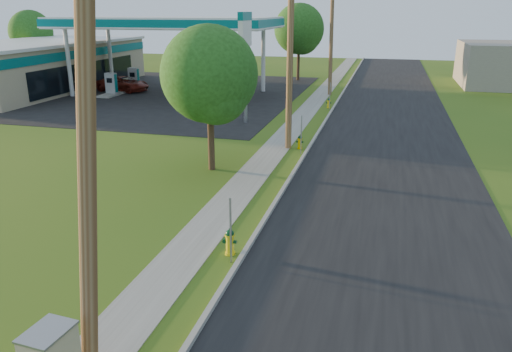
{
  "coord_description": "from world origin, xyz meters",
  "views": [
    {
      "loc": [
        4.23,
        -8.14,
        6.98
      ],
      "look_at": [
        0.0,
        8.0,
        1.4
      ],
      "focal_mm": 35.0,
      "sensor_mm": 36.0,
      "label": 1
    }
  ],
  "objects_px": {
    "utility_pole_mid": "(290,52)",
    "utility_pole_far": "(331,37)",
    "utility_pole_near": "(86,146)",
    "hydrant_far": "(329,103)",
    "hydrant_mid": "(300,142)",
    "car_silver": "(226,87)",
    "fuel_pump_ne": "(211,91)",
    "car_red": "(123,84)",
    "tree_lot": "(300,31)",
    "hydrant_near": "(230,242)",
    "fuel_pump_sw": "(134,81)",
    "tree_back": "(32,34)",
    "fuel_pump_nw": "(112,87)",
    "fuel_pump_se": "(227,84)",
    "price_pylon": "(245,36)",
    "tree_verge": "(211,79)"
  },
  "relations": [
    {
      "from": "fuel_pump_se",
      "to": "car_red",
      "type": "bearing_deg",
      "value": -169.4
    },
    {
      "from": "hydrant_far",
      "to": "car_red",
      "type": "xyz_separation_m",
      "value": [
        -18.8,
        3.34,
        0.3
      ]
    },
    {
      "from": "hydrant_near",
      "to": "hydrant_far",
      "type": "bearing_deg",
      "value": 89.9
    },
    {
      "from": "hydrant_near",
      "to": "hydrant_mid",
      "type": "distance_m",
      "value": 12.35
    },
    {
      "from": "hydrant_mid",
      "to": "car_silver",
      "type": "height_order",
      "value": "car_silver"
    },
    {
      "from": "fuel_pump_sw",
      "to": "tree_back",
      "type": "relative_size",
      "value": 0.46
    },
    {
      "from": "utility_pole_near",
      "to": "car_silver",
      "type": "height_order",
      "value": "utility_pole_near"
    },
    {
      "from": "tree_back",
      "to": "car_silver",
      "type": "bearing_deg",
      "value": -16.12
    },
    {
      "from": "price_pylon",
      "to": "tree_lot",
      "type": "bearing_deg",
      "value": 90.67
    },
    {
      "from": "car_red",
      "to": "tree_verge",
      "type": "bearing_deg",
      "value": -132.8
    },
    {
      "from": "fuel_pump_sw",
      "to": "tree_back",
      "type": "distance_m",
      "value": 16.69
    },
    {
      "from": "tree_back",
      "to": "hydrant_far",
      "type": "distance_m",
      "value": 35.72
    },
    {
      "from": "utility_pole_far",
      "to": "fuel_pump_se",
      "type": "bearing_deg",
      "value": -173.59
    },
    {
      "from": "hydrant_near",
      "to": "fuel_pump_sw",
      "type": "bearing_deg",
      "value": 122.34
    },
    {
      "from": "car_red",
      "to": "tree_lot",
      "type": "bearing_deg",
      "value": -41.7
    },
    {
      "from": "hydrant_far",
      "to": "car_red",
      "type": "distance_m",
      "value": 19.1
    },
    {
      "from": "fuel_pump_ne",
      "to": "tree_verge",
      "type": "height_order",
      "value": "tree_verge"
    },
    {
      "from": "fuel_pump_sw",
      "to": "hydrant_far",
      "type": "relative_size",
      "value": 4.25
    },
    {
      "from": "fuel_pump_se",
      "to": "tree_back",
      "type": "height_order",
      "value": "tree_back"
    },
    {
      "from": "utility_pole_mid",
      "to": "tree_lot",
      "type": "relative_size",
      "value": 1.28
    },
    {
      "from": "utility_pole_far",
      "to": "fuel_pump_nw",
      "type": "height_order",
      "value": "utility_pole_far"
    },
    {
      "from": "tree_verge",
      "to": "hydrant_near",
      "type": "bearing_deg",
      "value": -67.26
    },
    {
      "from": "utility_pole_near",
      "to": "car_red",
      "type": "relative_size",
      "value": 1.96
    },
    {
      "from": "fuel_pump_nw",
      "to": "utility_pole_near",
      "type": "bearing_deg",
      "value": -60.0
    },
    {
      "from": "tree_verge",
      "to": "car_silver",
      "type": "relative_size",
      "value": 1.62
    },
    {
      "from": "hydrant_near",
      "to": "tree_lot",
      "type": "bearing_deg",
      "value": 97.05
    },
    {
      "from": "utility_pole_near",
      "to": "car_red",
      "type": "xyz_separation_m",
      "value": [
        -18.1,
        33.28,
        -4.13
      ]
    },
    {
      "from": "fuel_pump_nw",
      "to": "fuel_pump_sw",
      "type": "bearing_deg",
      "value": 90.0
    },
    {
      "from": "hydrant_near",
      "to": "hydrant_far",
      "type": "height_order",
      "value": "hydrant_near"
    },
    {
      "from": "hydrant_mid",
      "to": "hydrant_far",
      "type": "height_order",
      "value": "hydrant_far"
    },
    {
      "from": "price_pylon",
      "to": "car_red",
      "type": "height_order",
      "value": "price_pylon"
    },
    {
      "from": "fuel_pump_se",
      "to": "tree_verge",
      "type": "bearing_deg",
      "value": -73.68
    },
    {
      "from": "fuel_pump_nw",
      "to": "hydrant_mid",
      "type": "distance_m",
      "value": 22.61
    },
    {
      "from": "fuel_pump_se",
      "to": "hydrant_mid",
      "type": "height_order",
      "value": "fuel_pump_se"
    },
    {
      "from": "tree_lot",
      "to": "hydrant_far",
      "type": "distance_m",
      "value": 16.12
    },
    {
      "from": "fuel_pump_se",
      "to": "tree_lot",
      "type": "height_order",
      "value": "tree_lot"
    },
    {
      "from": "fuel_pump_sw",
      "to": "price_pylon",
      "type": "xyz_separation_m",
      "value": [
        14.0,
        -11.5,
        4.71
      ]
    },
    {
      "from": "utility_pole_mid",
      "to": "tree_lot",
      "type": "bearing_deg",
      "value": 98.86
    },
    {
      "from": "fuel_pump_nw",
      "to": "fuel_pump_se",
      "type": "height_order",
      "value": "same"
    },
    {
      "from": "utility_pole_mid",
      "to": "utility_pole_far",
      "type": "xyz_separation_m",
      "value": [
        0.0,
        18.0,
        -0.15
      ]
    },
    {
      "from": "utility_pole_mid",
      "to": "tree_verge",
      "type": "bearing_deg",
      "value": -119.39
    },
    {
      "from": "fuel_pump_nw",
      "to": "fuel_pump_se",
      "type": "bearing_deg",
      "value": 23.96
    },
    {
      "from": "utility_pole_near",
      "to": "fuel_pump_ne",
      "type": "distance_m",
      "value": 32.51
    },
    {
      "from": "price_pylon",
      "to": "car_silver",
      "type": "relative_size",
      "value": 1.73
    },
    {
      "from": "utility_pole_near",
      "to": "hydrant_far",
      "type": "height_order",
      "value": "utility_pole_near"
    },
    {
      "from": "fuel_pump_ne",
      "to": "hydrant_far",
      "type": "relative_size",
      "value": 4.25
    },
    {
      "from": "utility_pole_mid",
      "to": "car_silver",
      "type": "bearing_deg",
      "value": 118.28
    },
    {
      "from": "fuel_pump_nw",
      "to": "hydrant_far",
      "type": "height_order",
      "value": "fuel_pump_nw"
    },
    {
      "from": "fuel_pump_sw",
      "to": "fuel_pump_se",
      "type": "distance_m",
      "value": 9.0
    },
    {
      "from": "hydrant_far",
      "to": "hydrant_mid",
      "type": "bearing_deg",
      "value": -90.42
    }
  ]
}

